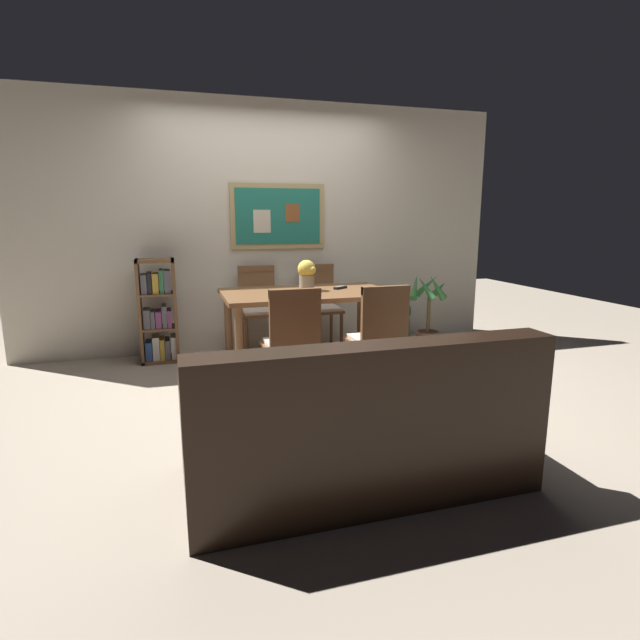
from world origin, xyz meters
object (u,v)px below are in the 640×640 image
(dining_table, at_px, (307,302))
(flower_vase, at_px, (307,274))
(dining_chair_near_right, at_px, (379,332))
(potted_ivy, at_px, (398,320))
(tv_remote, at_px, (340,288))
(dining_chair_far_right, at_px, (319,300))
(leather_couch, at_px, (357,430))
(potted_palm, at_px, (428,318))
(dining_chair_far_left, at_px, (259,302))
(dining_chair_near_left, at_px, (292,336))
(bookshelf, at_px, (158,315))

(dining_table, height_order, flower_vase, flower_vase)
(dining_chair_near_right, relative_size, potted_ivy, 1.72)
(dining_table, relative_size, tv_remote, 9.69)
(dining_chair_far_right, bearing_deg, leather_couch, -102.67)
(potted_palm, relative_size, flower_vase, 3.08)
(potted_palm, bearing_deg, tv_remote, -165.18)
(leather_couch, xyz_separation_m, potted_palm, (1.70, 2.34, 0.04))
(dining_chair_far_left, bearing_deg, potted_palm, -14.79)
(dining_chair_near_right, height_order, tv_remote, dining_chair_near_right)
(dining_table, xyz_separation_m, dining_chair_far_right, (0.35, 0.78, -0.12))
(dining_chair_near_left, relative_size, bookshelf, 0.90)
(dining_chair_near_left, distance_m, potted_palm, 2.09)
(bookshelf, relative_size, flower_vase, 3.69)
(leather_couch, height_order, flower_vase, flower_vase)
(bookshelf, height_order, flower_vase, flower_vase)
(dining_chair_near_left, relative_size, dining_chair_far_right, 1.00)
(bookshelf, height_order, potted_ivy, bookshelf)
(dining_chair_near_right, height_order, dining_chair_near_left, same)
(dining_chair_far_left, xyz_separation_m, dining_chair_far_right, (0.65, -0.04, 0.00))
(dining_chair_far_left, bearing_deg, dining_chair_near_right, -67.90)
(bookshelf, bearing_deg, dining_chair_far_left, 2.28)
(potted_ivy, bearing_deg, dining_chair_near_right, -120.36)
(dining_table, distance_m, potted_ivy, 1.56)
(potted_ivy, distance_m, tv_remote, 1.29)
(potted_ivy, height_order, potted_palm, potted_palm)
(flower_vase, bearing_deg, potted_ivy, 29.11)
(dining_chair_near_left, relative_size, flower_vase, 3.31)
(potted_ivy, xyz_separation_m, potted_palm, (0.14, -0.42, 0.09))
(dining_chair_far_right, height_order, bookshelf, bookshelf)
(dining_table, bearing_deg, flower_vase, 72.95)
(dining_table, height_order, dining_chair_near_left, dining_chair_near_left)
(dining_chair_near_left, bearing_deg, dining_chair_near_right, -4.29)
(leather_couch, height_order, potted_palm, potted_palm)
(dining_table, relative_size, flower_vase, 5.45)
(dining_chair_far_left, height_order, dining_chair_near_right, same)
(dining_chair_near_right, bearing_deg, dining_table, 113.90)
(dining_table, height_order, potted_palm, potted_palm)
(potted_ivy, bearing_deg, dining_chair_far_right, 179.92)
(dining_chair_near_right, distance_m, potted_palm, 1.60)
(dining_chair_far_right, bearing_deg, potted_palm, -21.29)
(dining_chair_near_left, height_order, potted_palm, dining_chair_near_left)
(dining_chair_far_left, distance_m, leather_couch, 2.81)
(dining_chair_near_left, relative_size, potted_palm, 1.07)
(dining_chair_near_left, bearing_deg, potted_ivy, 43.59)
(dining_chair_near_right, distance_m, tv_remote, 0.91)
(leather_couch, bearing_deg, dining_table, 82.18)
(dining_chair_far_left, distance_m, dining_chair_far_right, 0.65)
(leather_couch, bearing_deg, dining_chair_far_left, 90.55)
(dining_table, bearing_deg, dining_chair_near_right, -66.10)
(dining_table, distance_m, bookshelf, 1.52)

